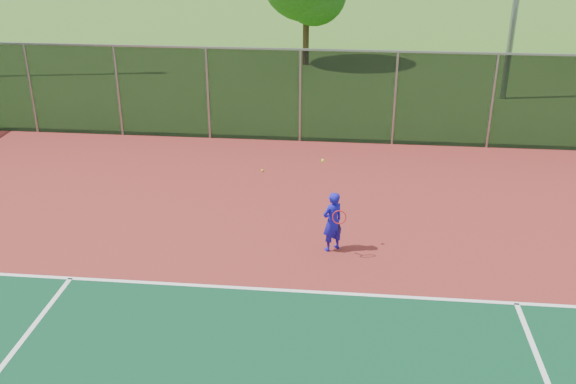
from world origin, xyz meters
name	(u,v)px	position (x,y,z in m)	size (l,w,h in m)	color
court_apron	(416,329)	(0.00, 2.00, 0.01)	(30.00, 20.00, 0.02)	maroon
fence_back	(395,98)	(0.00, 12.00, 1.56)	(30.00, 0.06, 3.03)	black
tennis_player	(333,221)	(-1.66, 4.80, 0.72)	(0.61, 0.70, 2.13)	#1812AC
practice_ball_2	(262,171)	(-3.86, 9.22, 0.06)	(0.07, 0.07, 0.07)	yellow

